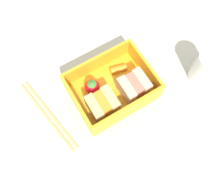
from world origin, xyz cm
name	(u,v)px	position (x,y,z in cm)	size (l,w,h in cm)	color
ground_plane	(112,93)	(0.00, 0.00, -1.00)	(120.00, 120.00, 2.00)	beige
bento_tray	(112,91)	(0.00, 0.00, 0.60)	(16.85, 13.01, 1.20)	gold
bento_rim	(112,85)	(0.00, 0.00, 3.59)	(16.85, 13.01, 4.79)	gold
sandwich_left	(134,86)	(-3.76, 2.52, 3.47)	(5.51, 5.04, 4.55)	#E3B28A
sandwich_center_left	(102,104)	(3.76, 2.52, 3.47)	(5.51, 5.04, 4.55)	tan
carrot_stick_far_left	(119,69)	(-3.63, -3.22, 1.94)	(1.47, 1.47, 3.64)	orange
strawberry_far_left	(92,87)	(3.54, -2.14, 2.91)	(3.19, 3.19, 3.79)	red
chopstick_pair	(48,115)	(14.26, -2.43, 0.35)	(4.85, 18.99, 0.70)	tan
drinking_glass	(205,67)	(-18.85, 6.88, 4.18)	(5.26, 5.26, 8.35)	white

